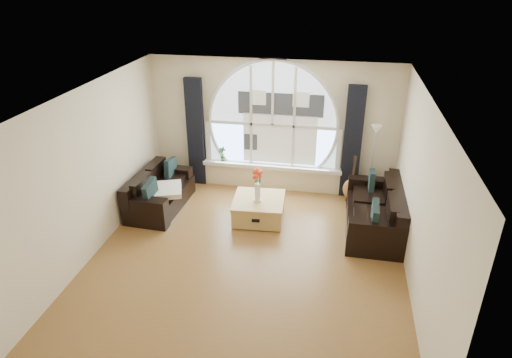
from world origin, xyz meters
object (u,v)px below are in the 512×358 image
sofa_right (374,210)px  sofa_left (160,189)px  vase_flowers (258,182)px  potted_plant (222,154)px  guitar (353,179)px  coffee_chest (259,208)px  floor_lamp (372,164)px

sofa_right → sofa_left: bearing=179.5°
vase_flowers → potted_plant: 1.69m
sofa_right → guitar: 1.03m
coffee_chest → floor_lamp: (2.04, 1.10, 0.57)m
coffee_chest → guitar: guitar is taller
sofa_right → guitar: size_ratio=1.75×
coffee_chest → potted_plant: (-1.01, 1.29, 0.48)m
floor_lamp → potted_plant: (-3.05, 0.19, -0.09)m
coffee_chest → potted_plant: bearing=124.4°
sofa_left → guitar: (3.66, 0.87, 0.13)m
sofa_left → vase_flowers: vase_flowers is taller
coffee_chest → vase_flowers: (-0.01, -0.06, 0.58)m
floor_lamp → potted_plant: bearing=176.4°
floor_lamp → guitar: size_ratio=1.51×
guitar → potted_plant: 2.74m
vase_flowers → potted_plant: (-1.00, 1.35, -0.10)m
sofa_right → guitar: guitar is taller
floor_lamp → sofa_left: bearing=-165.6°
floor_lamp → guitar: bearing=-156.0°
sofa_left → coffee_chest: 1.97m
potted_plant → sofa_right: bearing=-22.8°
floor_lamp → potted_plant: size_ratio=5.10×
floor_lamp → coffee_chest: bearing=-151.7°
guitar → floor_lamp: bearing=41.1°
sofa_right → guitar: (-0.38, 0.95, 0.13)m
potted_plant → guitar: bearing=-7.2°
vase_flowers → guitar: 2.00m
sofa_right → vase_flowers: size_ratio=2.65×
sofa_right → coffee_chest: sofa_right is taller
sofa_left → potted_plant: bearing=55.0°
vase_flowers → floor_lamp: floor_lamp is taller
sofa_right → floor_lamp: (-0.03, 1.10, 0.40)m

